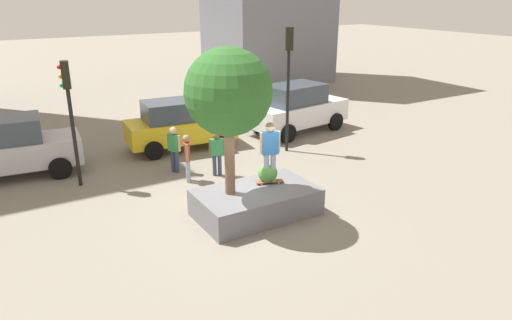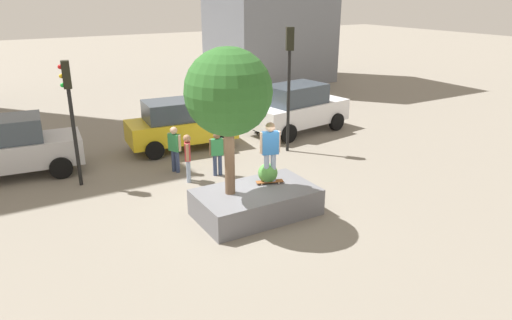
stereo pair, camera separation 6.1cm
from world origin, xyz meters
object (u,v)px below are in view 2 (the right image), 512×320
(traffic_light_median, at_px, (70,102))
(plaza_tree, at_px, (228,93))
(skateboard, at_px, (270,182))
(bystander_watching, at_px, (217,151))
(sedan_parked, at_px, (10,147))
(pedestrian_crossing, at_px, (175,146))
(traffic_light_corner, at_px, (289,69))
(taxi_cab, at_px, (180,124))
(planter_ledge, at_px, (256,202))
(passerby_with_bag, at_px, (188,155))
(skateboarder, at_px, (270,148))
(police_car, at_px, (297,108))

(traffic_light_median, bearing_deg, plaza_tree, -55.48)
(skateboard, relative_size, bystander_watching, 0.53)
(skateboard, bearing_deg, plaza_tree, -178.60)
(sedan_parked, relative_size, pedestrian_crossing, 2.79)
(sedan_parked, distance_m, pedestrian_crossing, 5.57)
(traffic_light_corner, height_order, pedestrian_crossing, traffic_light_corner)
(traffic_light_median, bearing_deg, bystander_watching, -19.38)
(taxi_cab, bearing_deg, planter_ledge, -93.46)
(plaza_tree, distance_m, taxi_cab, 7.17)
(sedan_parked, bearing_deg, skateboard, -46.24)
(traffic_light_corner, xyz_separation_m, passerby_with_bag, (-4.67, -1.00, -2.32))
(skateboard, height_order, pedestrian_crossing, pedestrian_crossing)
(skateboarder, height_order, traffic_light_corner, traffic_light_corner)
(planter_ledge, height_order, bystander_watching, bystander_watching)
(plaza_tree, height_order, traffic_light_median, plaza_tree)
(planter_ledge, xyz_separation_m, pedestrian_crossing, (-0.75, 4.35, 0.57))
(skateboard, xyz_separation_m, traffic_light_corner, (3.39, 4.09, 2.45))
(taxi_cab, relative_size, bystander_watching, 2.82)
(passerby_with_bag, height_order, bystander_watching, passerby_with_bag)
(planter_ledge, relative_size, traffic_light_median, 0.83)
(traffic_light_median, xyz_separation_m, pedestrian_crossing, (3.17, -0.47, -1.85))
(planter_ledge, bearing_deg, pedestrian_crossing, 99.80)
(traffic_light_corner, bearing_deg, plaza_tree, -138.74)
(skateboard, xyz_separation_m, bystander_watching, (-0.20, 3.10, 0.09))
(sedan_parked, relative_size, police_car, 0.94)
(pedestrian_crossing, height_order, bystander_watching, pedestrian_crossing)
(skateboarder, distance_m, traffic_light_median, 6.52)
(traffic_light_median, height_order, bystander_watching, traffic_light_median)
(skateboarder, bearing_deg, bystander_watching, 93.70)
(passerby_with_bag, bearing_deg, sedan_parked, 145.13)
(planter_ledge, xyz_separation_m, passerby_with_bag, (-0.70, 3.30, 0.57))
(pedestrian_crossing, distance_m, bystander_watching, 1.55)
(taxi_cab, relative_size, passerby_with_bag, 2.69)
(skateboarder, relative_size, police_car, 0.36)
(traffic_light_corner, relative_size, pedestrian_crossing, 2.91)
(planter_ledge, relative_size, skateboard, 4.09)
(planter_ledge, distance_m, skateboard, 0.76)
(traffic_light_corner, bearing_deg, bystander_watching, -164.47)
(skateboarder, bearing_deg, taxi_cab, 91.54)
(sedan_parked, distance_m, police_car, 11.65)
(plaza_tree, height_order, bystander_watching, plaza_tree)
(planter_ledge, height_order, sedan_parked, sedan_parked)
(traffic_light_median, bearing_deg, sedan_parked, 132.36)
(planter_ledge, relative_size, bystander_watching, 2.15)
(sedan_parked, height_order, pedestrian_crossing, sedan_parked)
(skateboarder, distance_m, passerby_with_bag, 3.47)
(plaza_tree, relative_size, pedestrian_crossing, 2.42)
(skateboard, xyz_separation_m, passerby_with_bag, (-1.28, 3.09, 0.13))
(traffic_light_median, relative_size, passerby_with_bag, 2.49)
(skateboarder, height_order, traffic_light_median, traffic_light_median)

